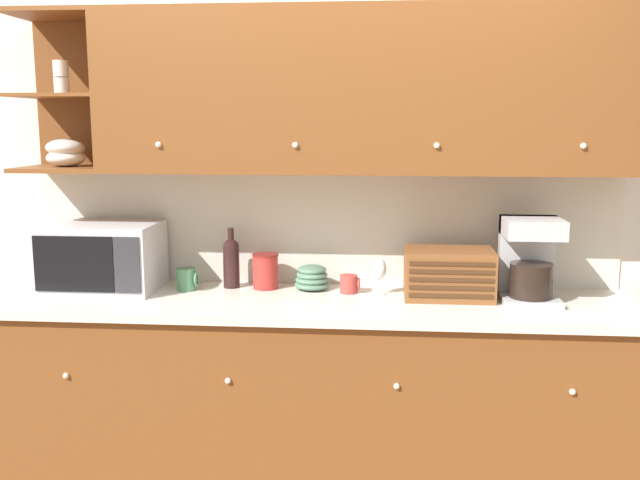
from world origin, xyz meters
name	(u,v)px	position (x,y,z in m)	size (l,w,h in m)	color
ground_plane	(324,455)	(0.00, 0.00, 0.00)	(24.00, 24.00, 0.00)	#896647
wall_back	(324,208)	(0.00, 0.03, 1.30)	(5.25, 0.06, 2.60)	silver
counter_unit	(318,394)	(0.00, -0.31, 0.46)	(2.87, 0.66, 0.92)	brown
backsplash_panel	(324,227)	(0.00, -0.01, 1.21)	(2.85, 0.01, 0.57)	silver
upper_cabinets	(358,92)	(0.17, -0.19, 1.85)	(2.85, 0.39, 0.73)	brown
microwave	(102,257)	(-1.05, -0.23, 1.08)	(0.53, 0.38, 0.32)	silver
mug_blue_second	(187,279)	(-0.64, -0.21, 0.98)	(0.10, 0.09, 0.11)	#4C845B
wine_bottle	(231,261)	(-0.44, -0.13, 1.06)	(0.08, 0.08, 0.29)	black
storage_canister	(266,271)	(-0.27, -0.14, 1.01)	(0.13, 0.13, 0.17)	#B22D28
bowl_stack_on_counter	(312,278)	(-0.05, -0.14, 0.98)	(0.17, 0.17, 0.12)	slate
mug	(349,284)	(0.14, -0.20, 0.97)	(0.09, 0.08, 0.09)	#B73D38
wine_glass	(380,270)	(0.28, -0.22, 1.04)	(0.06, 0.06, 0.17)	silver
bread_box	(449,274)	(0.59, -0.25, 1.04)	(0.40, 0.27, 0.22)	brown
coffee_maker	(530,260)	(0.95, -0.28, 1.11)	(0.25, 0.25, 0.38)	#B7B7BC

